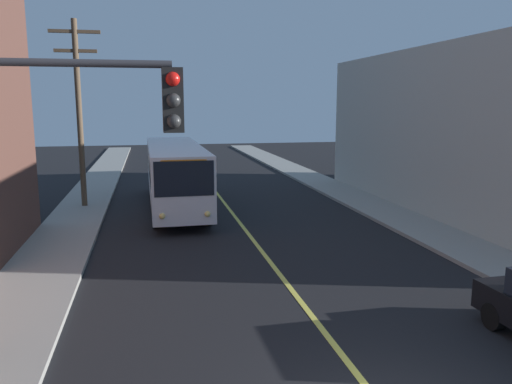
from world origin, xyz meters
name	(u,v)px	position (x,y,z in m)	size (l,w,h in m)	color
sidewalk_left	(46,265)	(-7.25, 10.00, 0.07)	(2.50, 90.00, 0.15)	gray
sidewalk_right	(448,241)	(7.25, 10.00, 0.07)	(2.50, 90.00, 0.15)	gray
lane_stripe_center	(239,222)	(0.00, 15.00, 0.01)	(0.16, 60.00, 0.01)	#D8CC4C
city_bus	(175,172)	(-2.61, 18.89, 1.82)	(2.68, 12.18, 3.20)	silver
utility_pole_mid	(79,105)	(-7.16, 19.63, 5.19)	(2.40, 0.28, 9.11)	brown
traffic_signal_left_corner	(45,166)	(-5.41, 1.33, 4.30)	(3.75, 0.48, 6.00)	#2D2D33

